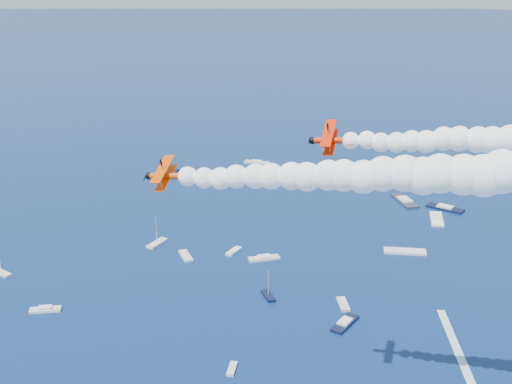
% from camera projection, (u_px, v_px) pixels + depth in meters
% --- Properties ---
extents(biplane_lead, '(9.74, 11.55, 8.25)m').
position_uv_depth(biplane_lead, '(332.00, 140.00, 118.78)').
color(biplane_lead, red).
extents(biplane_trail, '(8.36, 9.82, 6.82)m').
position_uv_depth(biplane_trail, '(167.00, 176.00, 102.31)').
color(biplane_trail, '#EC4504').
extents(smoke_trail_trail, '(68.33, 34.93, 12.17)m').
position_uv_depth(smoke_trail_trail, '(393.00, 175.00, 94.81)').
color(smoke_trail_trail, white).
extents(spectator_boats, '(219.32, 187.49, 0.70)m').
position_uv_depth(spectator_boats, '(384.00, 247.00, 216.19)').
color(spectator_boats, black).
rests_on(spectator_boats, ground).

